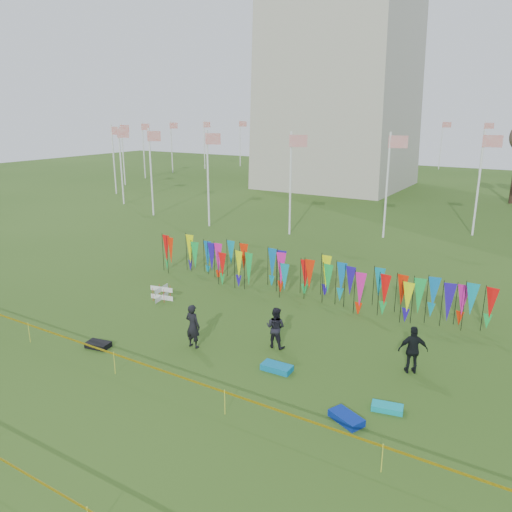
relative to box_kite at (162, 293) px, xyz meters
The scene contains 12 objects.
ground 7.37m from the box_kite, 39.36° to the right, with size 160.00×160.00×0.00m, color #2A4914.
flagpole_ring 44.27m from the box_kite, 100.85° to the left, with size 57.40×56.16×8.00m.
banner_row 7.38m from the box_kite, 35.40° to the left, with size 18.64×0.64×2.12m.
caution_tape_near 8.65m from the box_kite, 50.72° to the right, with size 26.00×0.02×0.90m.
box_kite is the anchor object (origin of this frame).
person_left 5.89m from the box_kite, 35.50° to the right, with size 0.69×0.50×1.88m, color black.
person_mid 7.87m from the box_kite, 11.89° to the right, with size 0.85×0.52×1.75m, color black.
person_right 13.13m from the box_kite, ahead, with size 1.09×0.62×1.86m, color black.
kite_bag_turquoise 9.31m from the box_kite, 20.86° to the right, with size 1.16×0.58×0.23m, color #0B7BAE.
kite_bag_blue 13.15m from the box_kite, 22.33° to the right, with size 1.11×0.58×0.23m, color #092697.
kite_bag_black 5.69m from the box_kite, 75.65° to the right, with size 0.99×0.57×0.23m, color black.
kite_bag_teal 13.60m from the box_kite, 15.89° to the right, with size 1.01×0.48×0.19m, color #0DA9B6.
Camera 1 is at (11.17, -13.53, 9.46)m, focal length 35.00 mm.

